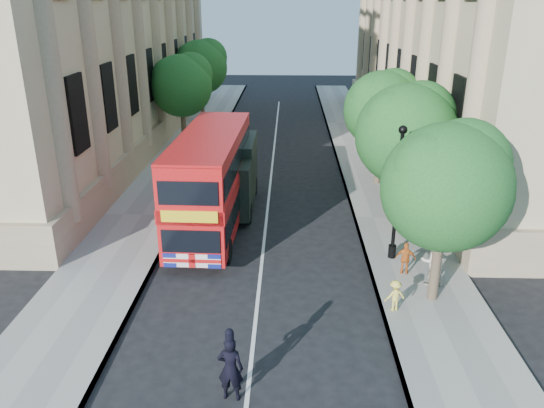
# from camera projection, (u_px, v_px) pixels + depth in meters

# --- Properties ---
(ground) EXTENTS (120.00, 120.00, 0.00)m
(ground) POSITION_uv_depth(u_px,v_px,m) (252.00, 354.00, 15.03)
(ground) COLOR black
(ground) RESTS_ON ground
(pavement_right) EXTENTS (3.50, 80.00, 0.12)m
(pavement_right) POSITION_uv_depth(u_px,v_px,m) (392.00, 219.00, 24.17)
(pavement_right) COLOR gray
(pavement_right) RESTS_ON ground
(pavement_left) EXTENTS (3.50, 80.00, 0.12)m
(pavement_left) POSITION_uv_depth(u_px,v_px,m) (143.00, 216.00, 24.51)
(pavement_left) COLOR gray
(pavement_left) RESTS_ON ground
(building_right) EXTENTS (12.00, 38.00, 18.00)m
(building_right) POSITION_uv_depth(u_px,v_px,m) (491.00, 7.00, 33.77)
(building_right) COLOR tan
(building_right) RESTS_ON ground
(building_left) EXTENTS (12.00, 38.00, 18.00)m
(building_left) POSITION_uv_depth(u_px,v_px,m) (64.00, 6.00, 34.59)
(building_left) COLOR tan
(building_left) RESTS_ON ground
(tree_right_near) EXTENTS (4.00, 4.00, 6.08)m
(tree_right_near) POSITION_uv_depth(u_px,v_px,m) (448.00, 180.00, 16.16)
(tree_right_near) COLOR #473828
(tree_right_near) RESTS_ON ground
(tree_right_mid) EXTENTS (4.20, 4.20, 6.37)m
(tree_right_mid) POSITION_uv_depth(u_px,v_px,m) (407.00, 129.00, 21.69)
(tree_right_mid) COLOR #473828
(tree_right_mid) RESTS_ON ground
(tree_right_far) EXTENTS (4.00, 4.00, 6.15)m
(tree_right_far) POSITION_uv_depth(u_px,v_px,m) (383.00, 105.00, 27.33)
(tree_right_far) COLOR #473828
(tree_right_far) RESTS_ON ground
(tree_left_far) EXTENTS (4.00, 4.00, 6.30)m
(tree_left_far) POSITION_uv_depth(u_px,v_px,m) (182.00, 82.00, 34.16)
(tree_left_far) COLOR #473828
(tree_left_far) RESTS_ON ground
(tree_left_back) EXTENTS (4.20, 4.20, 6.65)m
(tree_left_back) POSITION_uv_depth(u_px,v_px,m) (201.00, 64.00, 41.53)
(tree_left_back) COLOR #473828
(tree_left_back) RESTS_ON ground
(lamp_post) EXTENTS (0.32, 0.32, 5.16)m
(lamp_post) POSITION_uv_depth(u_px,v_px,m) (397.00, 199.00, 19.58)
(lamp_post) COLOR black
(lamp_post) RESTS_ON pavement_right
(double_decker_bus) EXTENTS (2.68, 9.09, 4.16)m
(double_decker_bus) POSITION_uv_depth(u_px,v_px,m) (211.00, 179.00, 22.49)
(double_decker_bus) COLOR #BC0D0E
(double_decker_bus) RESTS_ON ground
(box_van) EXTENTS (2.34, 5.61, 3.20)m
(box_van) POSITION_uv_depth(u_px,v_px,m) (230.00, 177.00, 25.10)
(box_van) COLOR black
(box_van) RESTS_ON ground
(police_constable) EXTENTS (0.69, 0.49, 1.78)m
(police_constable) POSITION_uv_depth(u_px,v_px,m) (230.00, 369.00, 13.06)
(police_constable) COLOR black
(police_constable) RESTS_ON ground
(woman_pedestrian) EXTENTS (0.94, 0.76, 1.82)m
(woman_pedestrian) POSITION_uv_depth(u_px,v_px,m) (433.00, 261.00, 18.15)
(woman_pedestrian) COLOR beige
(woman_pedestrian) RESTS_ON pavement_right
(child_a) EXTENTS (0.76, 0.44, 1.22)m
(child_a) POSITION_uv_depth(u_px,v_px,m) (406.00, 258.00, 18.99)
(child_a) COLOR orange
(child_a) RESTS_ON pavement_right
(child_b) EXTENTS (0.76, 0.57, 1.05)m
(child_b) POSITION_uv_depth(u_px,v_px,m) (395.00, 295.00, 16.78)
(child_b) COLOR #E8D54F
(child_b) RESTS_ON pavement_right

